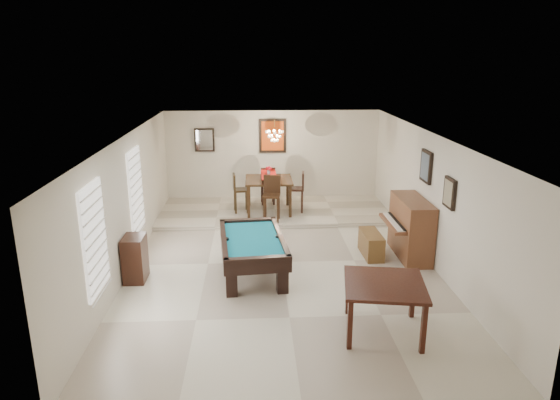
{
  "coord_description": "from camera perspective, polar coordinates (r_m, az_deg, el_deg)",
  "views": [
    {
      "loc": [
        -0.54,
        -9.43,
        4.08
      ],
      "look_at": [
        0.0,
        0.6,
        1.15
      ],
      "focal_mm": 32.0,
      "sensor_mm": 36.0,
      "label": 1
    }
  ],
  "objects": [
    {
      "name": "dining_chair_south",
      "position": [
        12.21,
        -0.98,
        0.11
      ],
      "size": [
        0.46,
        0.46,
        1.12
      ],
      "primitive_type": null,
      "rotation": [
        0.0,
        0.0,
        -0.13
      ],
      "color": "black",
      "rests_on": "dining_step"
    },
    {
      "name": "back_mirror",
      "position": [
        14.14,
        -8.63,
        6.8
      ],
      "size": [
        0.55,
        0.06,
        0.65
      ],
      "primitive_type": "cube",
      "color": "white",
      "rests_on": "wall_back"
    },
    {
      "name": "back_painting",
      "position": [
        14.07,
        -0.86,
        7.35
      ],
      "size": [
        0.75,
        0.06,
        0.95
      ],
      "primitive_type": "cube",
      "color": "#D84C14",
      "rests_on": "wall_back"
    },
    {
      "name": "dining_chair_west",
      "position": [
        12.99,
        -4.49,
        0.81
      ],
      "size": [
        0.42,
        0.42,
        1.02
      ],
      "primitive_type": null,
      "rotation": [
        0.0,
        0.0,
        1.68
      ],
      "color": "black",
      "rests_on": "dining_step"
    },
    {
      "name": "upright_piano",
      "position": [
        10.7,
        13.99,
        -3.12
      ],
      "size": [
        0.83,
        1.49,
        1.24
      ],
      "primitive_type": null,
      "color": "brown",
      "rests_on": "ground_plane"
    },
    {
      "name": "wall_back",
      "position": [
        14.21,
        -0.85,
        4.98
      ],
      "size": [
        6.0,
        0.04,
        2.6
      ],
      "primitive_type": "cube",
      "color": "silver",
      "rests_on": "ground_plane"
    },
    {
      "name": "dining_table",
      "position": [
        12.99,
        -1.29,
        0.8
      ],
      "size": [
        1.21,
        1.21,
        0.99
      ],
      "primitive_type": null,
      "rotation": [
        0.0,
        0.0,
        -0.0
      ],
      "color": "black",
      "rests_on": "dining_step"
    },
    {
      "name": "window_left_rear",
      "position": [
        10.66,
        -16.16,
        1.05
      ],
      "size": [
        0.06,
        1.0,
        1.7
      ],
      "primitive_type": "cube",
      "color": "white",
      "rests_on": "wall_left"
    },
    {
      "name": "dining_chair_east",
      "position": [
        13.0,
        1.86,
        0.93
      ],
      "size": [
        0.43,
        0.43,
        1.05
      ],
      "primitive_type": null,
      "rotation": [
        0.0,
        0.0,
        -1.67
      ],
      "color": "black",
      "rests_on": "dining_step"
    },
    {
      "name": "dining_chair_north",
      "position": [
        13.69,
        -1.41,
        1.72
      ],
      "size": [
        0.41,
        0.41,
        1.05
      ],
      "primitive_type": null,
      "rotation": [
        0.0,
        0.0,
        3.19
      ],
      "color": "black",
      "rests_on": "dining_step"
    },
    {
      "name": "pool_table",
      "position": [
        9.65,
        -3.15,
        -6.43
      ],
      "size": [
        1.36,
        2.26,
        0.72
      ],
      "primitive_type": null,
      "rotation": [
        0.0,
        0.0,
        0.09
      ],
      "color": "black",
      "rests_on": "ground_plane"
    },
    {
      "name": "ground_plane",
      "position": [
        10.29,
        0.18,
        -7.15
      ],
      "size": [
        6.0,
        9.0,
        0.02
      ],
      "primitive_type": "cube",
      "color": "beige"
    },
    {
      "name": "right_picture_lower",
      "position": [
        9.43,
        18.82,
        0.76
      ],
      "size": [
        0.06,
        0.45,
        0.55
      ],
      "primitive_type": "cube",
      "color": "gray",
      "rests_on": "wall_right"
    },
    {
      "name": "ceiling",
      "position": [
        9.56,
        0.2,
        7.36
      ],
      "size": [
        6.0,
        9.0,
        0.04
      ],
      "primitive_type": "cube",
      "color": "white",
      "rests_on": "wall_back"
    },
    {
      "name": "wall_left",
      "position": [
        10.13,
        -17.01,
        -0.39
      ],
      "size": [
        0.04,
        9.0,
        2.6
      ],
      "primitive_type": "cube",
      "color": "silver",
      "rests_on": "ground_plane"
    },
    {
      "name": "flower_vase",
      "position": [
        12.85,
        -1.3,
        3.41
      ],
      "size": [
        0.13,
        0.13,
        0.22
      ],
      "primitive_type": null,
      "rotation": [
        0.0,
        0.0,
        -0.02
      ],
      "color": "#B30F19",
      "rests_on": "dining_table"
    },
    {
      "name": "square_table",
      "position": [
        7.86,
        11.72,
        -11.94
      ],
      "size": [
        1.36,
        1.36,
        0.82
      ],
      "primitive_type": null,
      "rotation": [
        0.0,
        0.0,
        -0.16
      ],
      "color": "black",
      "rests_on": "ground_plane"
    },
    {
      "name": "wall_right",
      "position": [
        10.45,
        16.85,
        0.12
      ],
      "size": [
        0.04,
        9.0,
        2.6
      ],
      "primitive_type": "cube",
      "color": "silver",
      "rests_on": "ground_plane"
    },
    {
      "name": "apothecary_chest",
      "position": [
        9.74,
        -16.24,
        -6.43
      ],
      "size": [
        0.38,
        0.57,
        0.86
      ],
      "primitive_type": "cube",
      "color": "black",
      "rests_on": "ground_plane"
    },
    {
      "name": "wall_front",
      "position": [
        5.68,
        2.86,
        -13.04
      ],
      "size": [
        6.0,
        0.04,
        2.6
      ],
      "primitive_type": "cube",
      "color": "silver",
      "rests_on": "ground_plane"
    },
    {
      "name": "window_left_front",
      "position": [
        8.08,
        -20.43,
        -4.17
      ],
      "size": [
        0.06,
        1.0,
        1.7
      ],
      "primitive_type": "cube",
      "color": "white",
      "rests_on": "wall_left"
    },
    {
      "name": "dining_step",
      "position": [
        13.31,
        -0.62,
        -1.31
      ],
      "size": [
        6.0,
        2.5,
        0.12
      ],
      "primitive_type": "cube",
      "color": "beige",
      "rests_on": "ground_plane"
    },
    {
      "name": "piano_bench",
      "position": [
        10.7,
        10.38,
        -4.99
      ],
      "size": [
        0.37,
        0.91,
        0.5
      ],
      "primitive_type": "cube",
      "rotation": [
        0.0,
        0.0,
        0.02
      ],
      "color": "brown",
      "rests_on": "ground_plane"
    },
    {
      "name": "right_picture_upper",
      "position": [
        10.57,
        16.37,
        3.69
      ],
      "size": [
        0.06,
        0.55,
        0.65
      ],
      "primitive_type": "cube",
      "color": "slate",
      "rests_on": "wall_right"
    },
    {
      "name": "chandelier",
      "position": [
        12.78,
        -0.64,
        7.8
      ],
      "size": [
        0.44,
        0.44,
        0.6
      ],
      "primitive_type": null,
      "color": "#FFE5B2",
      "rests_on": "ceiling"
    }
  ]
}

